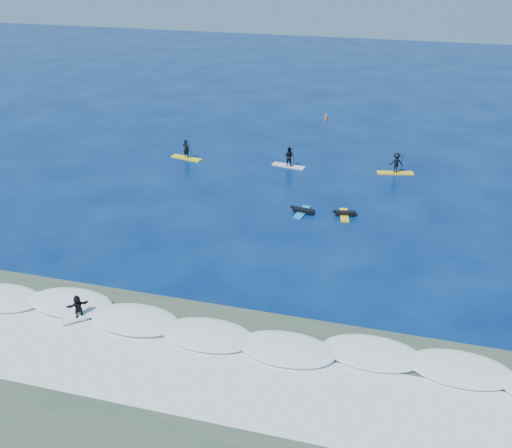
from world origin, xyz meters
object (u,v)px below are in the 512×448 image
(sup_paddler_center, at_px, (289,158))
(prone_paddler_near, at_px, (344,214))
(sup_paddler_right, at_px, (396,164))
(wave_surfer, at_px, (78,308))
(sup_paddler_left, at_px, (186,152))
(marker_buoy, at_px, (326,117))
(prone_paddler_far, at_px, (302,211))

(sup_paddler_center, xyz_separation_m, prone_paddler_near, (5.79, -8.21, -0.60))
(sup_paddler_right, xyz_separation_m, prone_paddler_near, (-3.10, -8.98, -0.66))
(wave_surfer, bearing_deg, prone_paddler_near, 11.39)
(sup_paddler_right, relative_size, prone_paddler_near, 1.40)
(sup_paddler_center, height_order, sup_paddler_right, sup_paddler_right)
(sup_paddler_left, relative_size, sup_paddler_right, 0.98)
(sup_paddler_right, xyz_separation_m, wave_surfer, (-14.83, -24.70, -0.03))
(sup_paddler_center, relative_size, marker_buoy, 4.02)
(prone_paddler_far, height_order, marker_buoy, marker_buoy)
(sup_paddler_center, height_order, prone_paddler_near, sup_paddler_center)
(sup_paddler_right, bearing_deg, prone_paddler_far, -134.86)
(prone_paddler_near, height_order, marker_buoy, marker_buoy)
(sup_paddler_center, xyz_separation_m, marker_buoy, (1.05, 14.13, -0.43))
(sup_paddler_left, xyz_separation_m, prone_paddler_near, (14.90, -7.73, -0.48))
(sup_paddler_left, height_order, sup_paddler_right, sup_paddler_right)
(prone_paddler_far, relative_size, wave_surfer, 1.33)
(sup_paddler_right, height_order, marker_buoy, sup_paddler_right)
(sup_paddler_center, distance_m, sup_paddler_right, 8.92)
(prone_paddler_near, distance_m, marker_buoy, 22.84)
(prone_paddler_far, xyz_separation_m, marker_buoy, (-1.76, 22.68, 0.16))
(sup_paddler_left, xyz_separation_m, sup_paddler_right, (18.00, 1.25, 0.17))
(sup_paddler_right, relative_size, wave_surfer, 1.75)
(wave_surfer, xyz_separation_m, marker_buoy, (7.00, 38.06, -0.46))
(sup_paddler_right, distance_m, prone_paddler_far, 11.14)
(wave_surfer, bearing_deg, sup_paddler_center, 34.17)
(prone_paddler_near, relative_size, prone_paddler_far, 0.94)
(sup_paddler_center, xyz_separation_m, wave_surfer, (-5.95, -23.93, 0.03))
(sup_paddler_left, relative_size, sup_paddler_center, 1.02)
(sup_paddler_center, bearing_deg, marker_buoy, 96.07)
(sup_paddler_center, height_order, marker_buoy, sup_paddler_center)
(prone_paddler_far, bearing_deg, marker_buoy, 13.09)
(sup_paddler_right, height_order, wave_surfer, sup_paddler_right)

